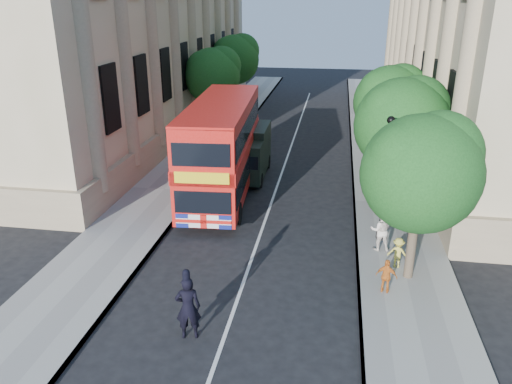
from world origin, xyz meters
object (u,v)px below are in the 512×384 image
at_px(woman_pedestrian, 381,230).
at_px(lamp_post, 385,184).
at_px(police_constable, 188,308).
at_px(double_decker_bus, 222,146).
at_px(box_van, 248,154).

bearing_deg(woman_pedestrian, lamp_post, -98.15).
bearing_deg(police_constable, lamp_post, -143.84).
xyz_separation_m(double_decker_bus, police_constable, (1.56, -11.45, -1.58)).
bearing_deg(double_decker_bus, box_van, 70.89).
height_order(box_van, woman_pedestrian, box_van).
bearing_deg(lamp_post, box_van, 134.40).
bearing_deg(lamp_post, police_constable, -129.15).
distance_m(lamp_post, box_van, 9.79).
xyz_separation_m(box_van, woman_pedestrian, (6.71, -7.99, -0.39)).
bearing_deg(lamp_post, double_decker_bus, 152.06).
bearing_deg(police_constable, woman_pedestrian, -147.72).
bearing_deg(box_van, woman_pedestrian, -50.79).
distance_m(double_decker_bus, woman_pedestrian, 9.21).
height_order(box_van, police_constable, box_van).
height_order(lamp_post, double_decker_bus, lamp_post).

